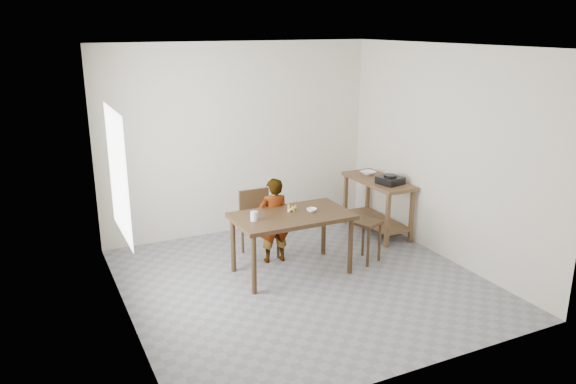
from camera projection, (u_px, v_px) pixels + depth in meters
name	position (u px, v px, depth m)	size (l,w,h in m)	color
floor	(303.00, 283.00, 6.64)	(4.00, 4.00, 0.04)	slate
ceiling	(305.00, 44.00, 5.84)	(4.00, 4.00, 0.04)	white
wall_back	(238.00, 139.00, 7.98)	(4.00, 0.04, 2.70)	silver
wall_front	(419.00, 229.00, 4.50)	(4.00, 0.04, 2.70)	silver
wall_left	(117.00, 194.00, 5.40)	(0.04, 4.00, 2.70)	silver
wall_right	(446.00, 154.00, 7.08)	(0.04, 4.00, 2.70)	silver
window_pane	(118.00, 174.00, 5.55)	(0.02, 1.10, 1.30)	white
dining_table	(292.00, 244.00, 6.78)	(1.40, 0.80, 0.75)	#3A2615
prep_counter	(377.00, 206.00, 8.09)	(0.50, 1.20, 0.80)	brown
child	(274.00, 220.00, 7.05)	(0.40, 0.26, 1.10)	white
dining_chair	(260.00, 224.00, 7.27)	(0.41, 0.41, 0.86)	#3A2615
stool	(366.00, 241.00, 7.13)	(0.31, 0.31, 0.54)	#3A2615
glass_tumbler	(254.00, 216.00, 6.45)	(0.09, 0.09, 0.11)	silver
small_bowl	(312.00, 210.00, 6.77)	(0.12, 0.12, 0.04)	white
banana	(292.00, 209.00, 6.79)	(0.15, 0.11, 0.05)	#E9DD54
serving_bowl	(368.00, 173.00, 8.21)	(0.22, 0.22, 0.05)	white
gas_burner	(390.00, 180.00, 7.74)	(0.30, 0.30, 0.10)	black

